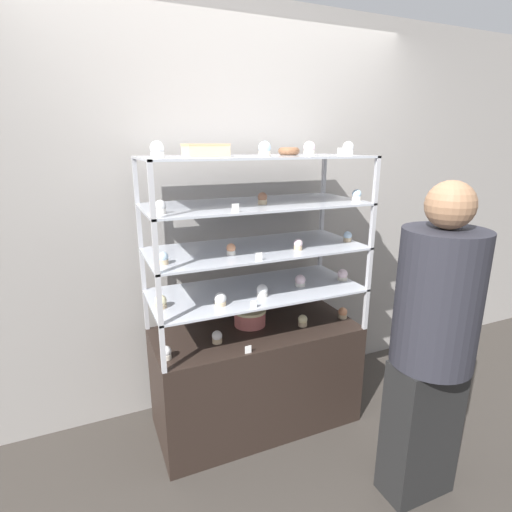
% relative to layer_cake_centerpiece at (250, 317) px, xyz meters
% --- Properties ---
extents(ground_plane, '(20.00, 20.00, 0.00)m').
position_rel_layer_cake_centerpiece_xyz_m(ground_plane, '(0.01, -0.07, -0.71)').
color(ground_plane, '#38332D').
extents(back_wall, '(8.00, 0.05, 2.60)m').
position_rel_layer_cake_centerpiece_xyz_m(back_wall, '(0.01, 0.36, 0.59)').
color(back_wall, gray).
rests_on(back_wall, ground_plane).
extents(display_base, '(1.25, 0.55, 0.66)m').
position_rel_layer_cake_centerpiece_xyz_m(display_base, '(0.01, -0.07, -0.38)').
color(display_base, black).
rests_on(display_base, ground_plane).
extents(display_riser_lower, '(1.25, 0.55, 0.26)m').
position_rel_layer_cake_centerpiece_xyz_m(display_riser_lower, '(0.01, -0.07, 0.19)').
color(display_riser_lower, '#B7B7BC').
rests_on(display_riser_lower, display_base).
extents(display_riser_middle, '(1.25, 0.55, 0.26)m').
position_rel_layer_cake_centerpiece_xyz_m(display_riser_middle, '(0.01, -0.07, 0.45)').
color(display_riser_middle, '#B7B7BC').
rests_on(display_riser_middle, display_riser_lower).
extents(display_riser_upper, '(1.25, 0.55, 0.26)m').
position_rel_layer_cake_centerpiece_xyz_m(display_riser_upper, '(0.01, -0.07, 0.71)').
color(display_riser_upper, '#B7B7BC').
rests_on(display_riser_upper, display_riser_middle).
extents(display_riser_top, '(1.25, 0.55, 0.26)m').
position_rel_layer_cake_centerpiece_xyz_m(display_riser_top, '(0.01, -0.07, 0.97)').
color(display_riser_top, '#B7B7BC').
rests_on(display_riser_top, display_riser_upper).
extents(layer_cake_centerpiece, '(0.20, 0.20, 0.11)m').
position_rel_layer_cake_centerpiece_xyz_m(layer_cake_centerpiece, '(0.00, 0.00, 0.00)').
color(layer_cake_centerpiece, '#C66660').
rests_on(layer_cake_centerpiece, display_base).
extents(sheet_cake_frosted, '(0.21, 0.17, 0.06)m').
position_rel_layer_cake_centerpiece_xyz_m(sheet_cake_frosted, '(-0.27, -0.07, 1.01)').
color(sheet_cake_frosted, '#DBBC84').
rests_on(sheet_cake_frosted, display_riser_top).
extents(cupcake_0, '(0.06, 0.06, 0.07)m').
position_rel_layer_cake_centerpiece_xyz_m(cupcake_0, '(-0.57, -0.20, -0.02)').
color(cupcake_0, beige).
rests_on(cupcake_0, display_base).
extents(cupcake_1, '(0.06, 0.06, 0.07)m').
position_rel_layer_cake_centerpiece_xyz_m(cupcake_1, '(-0.26, -0.14, -0.02)').
color(cupcake_1, '#CCB28C').
rests_on(cupcake_1, display_base).
extents(cupcake_2, '(0.06, 0.06, 0.07)m').
position_rel_layer_cake_centerpiece_xyz_m(cupcake_2, '(0.30, -0.14, -0.02)').
color(cupcake_2, '#CCB28C').
rests_on(cupcake_2, display_base).
extents(cupcake_3, '(0.06, 0.06, 0.07)m').
position_rel_layer_cake_centerpiece_xyz_m(cupcake_3, '(0.59, -0.15, -0.02)').
color(cupcake_3, '#CCB28C').
rests_on(cupcake_3, display_base).
extents(price_tag_0, '(0.04, 0.00, 0.04)m').
position_rel_layer_cake_centerpiece_xyz_m(price_tag_0, '(-0.15, -0.32, -0.03)').
color(price_tag_0, white).
rests_on(price_tag_0, display_base).
extents(cupcake_4, '(0.06, 0.06, 0.07)m').
position_rel_layer_cake_centerpiece_xyz_m(cupcake_4, '(-0.56, -0.12, 0.24)').
color(cupcake_4, '#CCB28C').
rests_on(cupcake_4, display_riser_lower).
extents(cupcake_5, '(0.06, 0.06, 0.07)m').
position_rel_layer_cake_centerpiece_xyz_m(cupcake_5, '(-0.26, -0.21, 0.24)').
color(cupcake_5, '#CCB28C').
rests_on(cupcake_5, display_riser_lower).
extents(cupcake_6, '(0.06, 0.06, 0.07)m').
position_rel_layer_cake_centerpiece_xyz_m(cupcake_6, '(-0.00, -0.19, 0.24)').
color(cupcake_6, white).
rests_on(cupcake_6, display_riser_lower).
extents(cupcake_7, '(0.06, 0.06, 0.07)m').
position_rel_layer_cake_centerpiece_xyz_m(cupcake_7, '(0.28, -0.12, 0.24)').
color(cupcake_7, white).
rests_on(cupcake_7, display_riser_lower).
extents(cupcake_8, '(0.06, 0.06, 0.07)m').
position_rel_layer_cake_centerpiece_xyz_m(cupcake_8, '(0.59, -0.13, 0.24)').
color(cupcake_8, beige).
rests_on(cupcake_8, display_riser_lower).
extents(price_tag_1, '(0.04, 0.00, 0.04)m').
position_rel_layer_cake_centerpiece_xyz_m(price_tag_1, '(-0.11, -0.32, 0.23)').
color(price_tag_1, white).
rests_on(price_tag_1, display_riser_lower).
extents(cupcake_9, '(0.05, 0.05, 0.06)m').
position_rel_layer_cake_centerpiece_xyz_m(cupcake_9, '(-0.54, -0.19, 0.49)').
color(cupcake_9, '#CCB28C').
rests_on(cupcake_9, display_riser_middle).
extents(cupcake_10, '(0.05, 0.05, 0.06)m').
position_rel_layer_cake_centerpiece_xyz_m(cupcake_10, '(-0.17, -0.16, 0.49)').
color(cupcake_10, white).
rests_on(cupcake_10, display_riser_middle).
extents(cupcake_11, '(0.05, 0.05, 0.06)m').
position_rel_layer_cake_centerpiece_xyz_m(cupcake_11, '(0.21, -0.21, 0.49)').
color(cupcake_11, '#CCB28C').
rests_on(cupcake_11, display_riser_middle).
extents(cupcake_12, '(0.05, 0.05, 0.06)m').
position_rel_layer_cake_centerpiece_xyz_m(cupcake_12, '(0.59, -0.16, 0.49)').
color(cupcake_12, '#CCB28C').
rests_on(cupcake_12, display_riser_middle).
extents(price_tag_2, '(0.04, 0.00, 0.04)m').
position_rel_layer_cake_centerpiece_xyz_m(price_tag_2, '(-0.08, -0.32, 0.48)').
color(price_tag_2, white).
rests_on(price_tag_2, display_riser_middle).
extents(cupcake_13, '(0.05, 0.05, 0.07)m').
position_rel_layer_cake_centerpiece_xyz_m(cupcake_13, '(-0.54, -0.21, 0.75)').
color(cupcake_13, white).
rests_on(cupcake_13, display_riser_upper).
extents(cupcake_14, '(0.05, 0.05, 0.07)m').
position_rel_layer_cake_centerpiece_xyz_m(cupcake_14, '(0.03, -0.12, 0.75)').
color(cupcake_14, '#CCB28C').
rests_on(cupcake_14, display_riser_upper).
extents(cupcake_15, '(0.05, 0.05, 0.07)m').
position_rel_layer_cake_centerpiece_xyz_m(cupcake_15, '(0.59, -0.21, 0.75)').
color(cupcake_15, beige).
rests_on(cupcake_15, display_riser_upper).
extents(price_tag_3, '(0.04, 0.00, 0.04)m').
position_rel_layer_cake_centerpiece_xyz_m(price_tag_3, '(-0.21, -0.32, 0.74)').
color(price_tag_3, white).
rests_on(price_tag_3, display_riser_upper).
extents(cupcake_16, '(0.06, 0.06, 0.08)m').
position_rel_layer_cake_centerpiece_xyz_m(cupcake_16, '(-0.54, -0.21, 1.02)').
color(cupcake_16, white).
rests_on(cupcake_16, display_riser_top).
extents(cupcake_17, '(0.06, 0.06, 0.08)m').
position_rel_layer_cake_centerpiece_xyz_m(cupcake_17, '(0.00, -0.20, 1.02)').
color(cupcake_17, beige).
rests_on(cupcake_17, display_riser_top).
extents(cupcake_18, '(0.06, 0.06, 0.08)m').
position_rel_layer_cake_centerpiece_xyz_m(cupcake_18, '(0.30, -0.14, 1.02)').
color(cupcake_18, beige).
rests_on(cupcake_18, display_riser_top).
extents(cupcake_19, '(0.06, 0.06, 0.08)m').
position_rel_layer_cake_centerpiece_xyz_m(cupcake_19, '(0.58, -0.12, 1.02)').
color(cupcake_19, white).
rests_on(cupcake_19, display_riser_top).
extents(price_tag_4, '(0.04, 0.00, 0.04)m').
position_rel_layer_cake_centerpiece_xyz_m(price_tag_4, '(0.38, -0.32, 1.00)').
color(price_tag_4, white).
rests_on(price_tag_4, display_riser_top).
extents(donut_glazed, '(0.13, 0.13, 0.04)m').
position_rel_layer_cake_centerpiece_xyz_m(donut_glazed, '(0.25, 0.00, 1.00)').
color(donut_glazed, brown).
rests_on(donut_glazed, display_riser_top).
extents(customer_figure, '(0.38, 0.38, 1.61)m').
position_rel_layer_cake_centerpiece_xyz_m(customer_figure, '(0.56, -0.90, 0.15)').
color(customer_figure, black).
rests_on(customer_figure, ground_plane).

